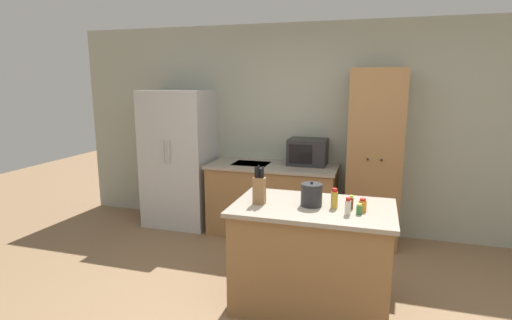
% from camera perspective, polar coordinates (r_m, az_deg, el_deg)
% --- Properties ---
extents(wall_back, '(7.20, 0.06, 2.60)m').
position_cam_1_polar(wall_back, '(5.07, 11.89, 4.22)').
color(wall_back, '#9EA393').
rests_on(wall_back, ground_plane).
extents(refrigerator, '(0.86, 0.67, 1.78)m').
position_cam_1_polar(refrigerator, '(5.37, -10.91, 0.23)').
color(refrigerator, '#B7BABC').
rests_on(refrigerator, ground_plane).
extents(back_counter, '(1.58, 0.70, 0.89)m').
position_cam_1_polar(back_counter, '(5.02, 2.35, -5.60)').
color(back_counter, olive).
rests_on(back_counter, ground_plane).
extents(pantry_cabinet, '(0.60, 0.56, 2.04)m').
position_cam_1_polar(pantry_cabinet, '(4.79, 16.58, 0.19)').
color(pantry_cabinet, olive).
rests_on(pantry_cabinet, ground_plane).
extents(kitchen_island, '(1.31, 0.81, 0.89)m').
position_cam_1_polar(kitchen_island, '(3.48, 7.97, -13.48)').
color(kitchen_island, olive).
rests_on(kitchen_island, ground_plane).
extents(microwave, '(0.46, 0.36, 0.32)m').
position_cam_1_polar(microwave, '(4.92, 7.38, 1.17)').
color(microwave, '#232326').
rests_on(microwave, back_counter).
extents(knife_block, '(0.10, 0.07, 0.32)m').
position_cam_1_polar(knife_block, '(3.30, 0.48, -4.21)').
color(knife_block, olive).
rests_on(knife_block, kitchen_island).
extents(spice_bottle_tall_dark, '(0.05, 0.05, 0.16)m').
position_cam_1_polar(spice_bottle_tall_dark, '(3.26, 11.14, -5.49)').
color(spice_bottle_tall_dark, gold).
rests_on(spice_bottle_tall_dark, kitchen_island).
extents(spice_bottle_short_red, '(0.04, 0.04, 0.11)m').
position_cam_1_polar(spice_bottle_short_red, '(3.28, 13.41, -5.93)').
color(spice_bottle_short_red, '#563319').
rests_on(spice_bottle_short_red, kitchen_island).
extents(spice_bottle_amber_oil, '(0.06, 0.06, 0.10)m').
position_cam_1_polar(spice_bottle_amber_oil, '(3.24, 14.99, -6.27)').
color(spice_bottle_amber_oil, orange).
rests_on(spice_bottle_amber_oil, kitchen_island).
extents(spice_bottle_green_herb, '(0.04, 0.04, 0.08)m').
position_cam_1_polar(spice_bottle_green_herb, '(3.17, 14.54, -6.84)').
color(spice_bottle_green_herb, '#337033').
rests_on(spice_bottle_green_herb, kitchen_island).
extents(spice_bottle_pale_salt, '(0.05, 0.05, 0.14)m').
position_cam_1_polar(spice_bottle_pale_salt, '(3.12, 12.99, -6.56)').
color(spice_bottle_pale_salt, beige).
rests_on(spice_bottle_pale_salt, kitchen_island).
extents(kettle, '(0.17, 0.17, 0.21)m').
position_cam_1_polar(kettle, '(3.29, 7.94, -4.94)').
color(kettle, '#232326').
rests_on(kettle, kitchen_island).
extents(fire_extinguisher, '(0.11, 0.11, 0.42)m').
position_cam_1_polar(fire_extinguisher, '(5.88, -15.65, -6.14)').
color(fire_extinguisher, red).
rests_on(fire_extinguisher, ground_plane).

